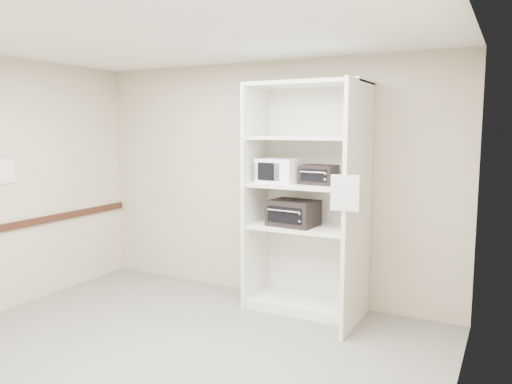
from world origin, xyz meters
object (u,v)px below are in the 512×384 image
at_px(shelving_unit, 311,206).
at_px(microwave, 279,171).
at_px(toaster_oven_upper, 319,175).
at_px(toaster_oven_lower, 293,213).

distance_m(shelving_unit, microwave, 0.51).
bearing_deg(microwave, toaster_oven_upper, 12.32).
height_order(shelving_unit, toaster_oven_lower, shelving_unit).
relative_size(microwave, toaster_oven_lower, 0.88).
bearing_deg(toaster_oven_upper, microwave, -169.52).
relative_size(shelving_unit, microwave, 5.63).
distance_m(microwave, toaster_oven_lower, 0.48).
distance_m(microwave, toaster_oven_upper, 0.44).
height_order(toaster_oven_upper, toaster_oven_lower, toaster_oven_upper).
bearing_deg(toaster_oven_lower, microwave, -174.57).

